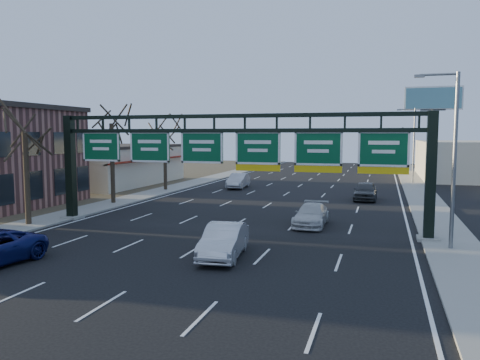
% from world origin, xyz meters
% --- Properties ---
extents(ground, '(160.00, 160.00, 0.00)m').
position_xyz_m(ground, '(0.00, 0.00, 0.00)').
color(ground, black).
rests_on(ground, ground).
extents(sidewalk_left, '(3.00, 120.00, 0.12)m').
position_xyz_m(sidewalk_left, '(-12.80, 20.00, 0.06)').
color(sidewalk_left, gray).
rests_on(sidewalk_left, ground).
extents(sidewalk_right, '(3.00, 120.00, 0.12)m').
position_xyz_m(sidewalk_right, '(12.80, 20.00, 0.06)').
color(sidewalk_right, gray).
rests_on(sidewalk_right, ground).
extents(dirt_strip_left, '(21.00, 120.00, 0.06)m').
position_xyz_m(dirt_strip_left, '(-25.00, 20.00, 0.03)').
color(dirt_strip_left, '#473D2B').
rests_on(dirt_strip_left, ground).
extents(lane_markings, '(21.60, 120.00, 0.01)m').
position_xyz_m(lane_markings, '(0.00, 20.00, 0.01)').
color(lane_markings, white).
rests_on(lane_markings, ground).
extents(sign_gantry, '(24.60, 1.20, 7.20)m').
position_xyz_m(sign_gantry, '(0.16, 8.00, 4.63)').
color(sign_gantry, black).
rests_on(sign_gantry, ground).
extents(cream_strip, '(10.90, 18.40, 4.70)m').
position_xyz_m(cream_strip, '(-21.48, 29.00, 2.36)').
color(cream_strip, beige).
rests_on(cream_strip, ground).
extents(building_right_distant, '(12.00, 20.00, 5.00)m').
position_xyz_m(building_right_distant, '(20.00, 50.00, 2.50)').
color(building_right_distant, beige).
rests_on(building_right_distant, ground).
extents(tree_gantry, '(3.60, 3.60, 8.48)m').
position_xyz_m(tree_gantry, '(-12.80, 5.00, 7.11)').
color(tree_gantry, '#33261C').
rests_on(tree_gantry, sidewalk_left).
extents(tree_mid, '(3.60, 3.60, 9.24)m').
position_xyz_m(tree_mid, '(-12.80, 15.00, 7.85)').
color(tree_mid, '#33261C').
rests_on(tree_mid, sidewalk_left).
extents(tree_far, '(3.60, 3.60, 8.86)m').
position_xyz_m(tree_far, '(-12.80, 25.00, 7.48)').
color(tree_far, '#33261C').
rests_on(tree_far, sidewalk_left).
extents(streetlight_near, '(2.15, 0.22, 9.00)m').
position_xyz_m(streetlight_near, '(12.47, 6.00, 5.08)').
color(streetlight_near, slate).
rests_on(streetlight_near, sidewalk_right).
extents(streetlight_far, '(2.15, 0.22, 9.00)m').
position_xyz_m(streetlight_far, '(12.47, 40.00, 5.08)').
color(streetlight_far, slate).
rests_on(streetlight_far, sidewalk_right).
extents(billboard_right, '(7.00, 0.50, 12.00)m').
position_xyz_m(billboard_right, '(15.00, 44.98, 9.06)').
color(billboard_right, slate).
rests_on(billboard_right, ground).
extents(traffic_signal_mast, '(10.16, 0.54, 7.00)m').
position_xyz_m(traffic_signal_mast, '(5.69, 55.00, 5.50)').
color(traffic_signal_mast, black).
rests_on(traffic_signal_mast, ground).
extents(car_silver_sedan, '(2.25, 5.00, 1.59)m').
position_xyz_m(car_silver_sedan, '(1.93, 1.33, 0.80)').
color(car_silver_sedan, silver).
rests_on(car_silver_sedan, ground).
extents(car_white_wagon, '(1.98, 4.82, 1.39)m').
position_xyz_m(car_white_wagon, '(4.79, 10.44, 0.70)').
color(car_white_wagon, silver).
rests_on(car_white_wagon, ground).
extents(car_grey_far, '(2.01, 4.86, 1.65)m').
position_xyz_m(car_grey_far, '(7.69, 23.81, 0.82)').
color(car_grey_far, '#393B3E').
rests_on(car_grey_far, ground).
extents(car_silver_distant, '(1.97, 4.97, 1.61)m').
position_xyz_m(car_silver_distant, '(-6.11, 29.46, 0.80)').
color(car_silver_distant, '#B7B7BC').
rests_on(car_silver_distant, ground).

